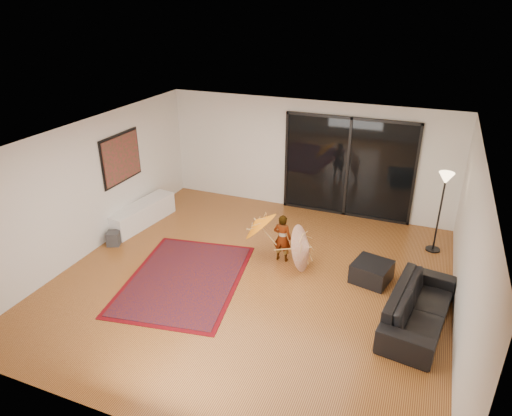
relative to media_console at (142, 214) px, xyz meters
The scene contains 17 objects.
floor 3.48m from the media_console, 20.46° to the right, with size 7.00×7.00×0.00m, color #AF6E30.
ceiling 4.24m from the media_console, 20.46° to the right, with size 7.00×7.00×0.00m, color white.
wall_back 4.12m from the media_console, 35.14° to the left, with size 7.00×7.00×0.00m, color silver.
wall_front 5.83m from the media_console, 55.41° to the right, with size 7.00×7.00×0.00m, color silver.
wall_left 1.65m from the media_console, 101.65° to the right, with size 7.00×7.00×0.00m, color silver.
wall_right 6.95m from the media_console, 10.19° to the right, with size 7.00×7.00×0.00m, color silver.
sliding_door 4.90m from the media_console, 27.95° to the left, with size 3.06×0.07×2.40m.
painting 1.43m from the media_console, 135.16° to the right, with size 0.04×1.28×1.08m.
media_console is the anchor object (origin of this frame).
speaker 1.07m from the media_console, 90.00° to the right, with size 0.26×0.26×0.30m, color #424244.
persian_rug 2.67m from the media_console, 39.08° to the right, with size 2.48×3.15×0.02m.
sofa 6.35m from the media_console, 12.65° to the right, with size 2.11×0.82×0.62m, color black.
ottoman 5.33m from the media_console, ahead, with size 0.65×0.65×0.37m, color black.
floor_lamp 6.56m from the media_console, 10.79° to the left, with size 0.30×0.30×1.72m.
child 3.55m from the media_console, ahead, with size 0.36×0.24×0.99m, color #999999.
parasol_orange 3.04m from the media_console, ahead, with size 0.68×0.77×0.85m.
parasol_white 4.17m from the media_console, ahead, with size 0.53×0.91×0.93m.
Camera 1 is at (2.73, -6.66, 4.80)m, focal length 32.00 mm.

